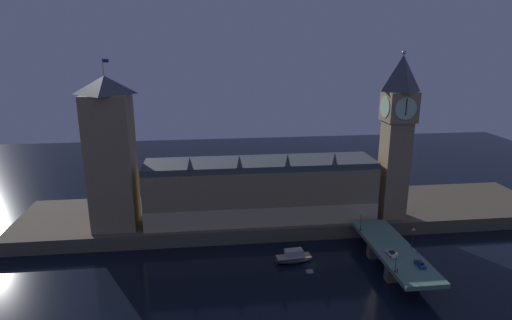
# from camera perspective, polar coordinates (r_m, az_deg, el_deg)

# --- Properties ---
(ground_plane) EXTENTS (400.00, 400.00, 0.00)m
(ground_plane) POSITION_cam_1_polar(r_m,az_deg,el_deg) (151.79, 7.21, -13.69)
(ground_plane) COLOR black
(embankment) EXTENTS (220.00, 42.00, 5.42)m
(embankment) POSITION_cam_1_polar(r_m,az_deg,el_deg) (184.84, 4.34, -7.12)
(embankment) COLOR brown
(embankment) RESTS_ON ground_plane
(parliament_hall) EXTENTS (89.78, 20.17, 28.24)m
(parliament_hall) POSITION_cam_1_polar(r_m,az_deg,el_deg) (169.73, 0.62, -3.96)
(parliament_hall) COLOR #8E7A56
(parliament_hall) RESTS_ON embankment
(clock_tower) EXTENTS (11.66, 11.77, 65.20)m
(clock_tower) POSITION_cam_1_polar(r_m,az_deg,el_deg) (174.27, 18.27, 3.55)
(clock_tower) COLOR #8E7A56
(clock_tower) RESTS_ON embankment
(victoria_tower) EXTENTS (16.34, 16.34, 62.76)m
(victoria_tower) POSITION_cam_1_polar(r_m,az_deg,el_deg) (166.44, -18.76, 0.84)
(victoria_tower) COLOR #8E7A56
(victoria_tower) RESTS_ON embankment
(bridge) EXTENTS (13.33, 46.00, 7.20)m
(bridge) POSITION_cam_1_polar(r_m,az_deg,el_deg) (153.67, 17.86, -11.74)
(bridge) COLOR slate
(bridge) RESTS_ON ground_plane
(car_northbound_trail) EXTENTS (2.04, 4.45, 1.43)m
(car_northbound_trail) POSITION_cam_1_polar(r_m,az_deg,el_deg) (147.44, 17.67, -11.82)
(car_northbound_trail) COLOR white
(car_northbound_trail) RESTS_ON bridge
(car_southbound_lead) EXTENTS (1.93, 4.67, 1.38)m
(car_southbound_lead) POSITION_cam_1_polar(r_m,az_deg,el_deg) (144.24, 21.03, -12.80)
(car_southbound_lead) COLOR navy
(car_southbound_lead) RESTS_ON bridge
(pedestrian_near_rail) EXTENTS (0.38, 0.38, 1.79)m
(pedestrian_near_rail) POSITION_cam_1_polar(r_m,az_deg,el_deg) (137.92, 18.32, -13.76)
(pedestrian_near_rail) COLOR black
(pedestrian_near_rail) RESTS_ON bridge
(pedestrian_mid_walk) EXTENTS (0.38, 0.38, 1.65)m
(pedestrian_mid_walk) POSITION_cam_1_polar(r_m,az_deg,el_deg) (151.34, 20.71, -11.29)
(pedestrian_mid_walk) COLOR black
(pedestrian_mid_walk) RESTS_ON bridge
(pedestrian_far_rail) EXTENTS (0.38, 0.38, 1.67)m
(pedestrian_far_rail) POSITION_cam_1_polar(r_m,az_deg,el_deg) (163.45, 13.76, -8.64)
(pedestrian_far_rail) COLOR black
(pedestrian_far_rail) RESTS_ON bridge
(street_lamp_near) EXTENTS (1.34, 0.60, 6.43)m
(street_lamp_near) POSITION_cam_1_polar(r_m,az_deg,el_deg) (136.75, 18.18, -12.54)
(street_lamp_near) COLOR #2D3333
(street_lamp_near) RESTS_ON bridge
(street_lamp_mid) EXTENTS (1.34, 0.60, 6.82)m
(street_lamp_mid) POSITION_cam_1_polar(r_m,az_deg,el_deg) (153.67, 20.20, -9.42)
(street_lamp_mid) COLOR #2D3333
(street_lamp_mid) RESTS_ON bridge
(street_lamp_far) EXTENTS (1.34, 0.60, 7.34)m
(street_lamp_far) POSITION_cam_1_polar(r_m,az_deg,el_deg) (160.89, 13.85, -7.61)
(street_lamp_far) COLOR #2D3333
(street_lamp_far) RESTS_ON bridge
(boat_upstream) EXTENTS (13.93, 5.96, 4.80)m
(boat_upstream) POSITION_cam_1_polar(r_m,az_deg,el_deg) (151.92, 5.03, -12.84)
(boat_upstream) COLOR #28282D
(boat_upstream) RESTS_ON ground_plane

